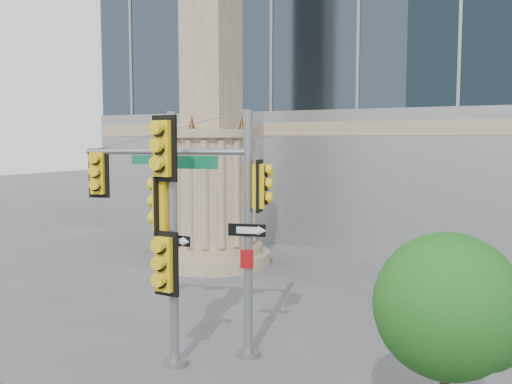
% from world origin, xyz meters
% --- Properties ---
extents(monument, '(4.40, 4.40, 16.60)m').
position_xyz_m(monument, '(-6.00, 9.00, 5.52)').
color(monument, gray).
rests_on(monument, ground).
extents(main_signal_pole, '(4.07, 1.43, 5.36)m').
position_xyz_m(main_signal_pole, '(-1.25, 1.25, 3.32)').
color(main_signal_pole, slate).
rests_on(main_signal_pole, ground).
extents(secondary_signal_pole, '(0.91, 0.70, 5.29)m').
position_xyz_m(secondary_signal_pole, '(-1.49, 0.19, 3.11)').
color(secondary_signal_pole, slate).
rests_on(secondary_signal_pole, ground).
extents(street_tree, '(2.18, 2.13, 3.40)m').
position_xyz_m(street_tree, '(4.22, -0.69, 2.24)').
color(street_tree, gray).
rests_on(street_tree, ground).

